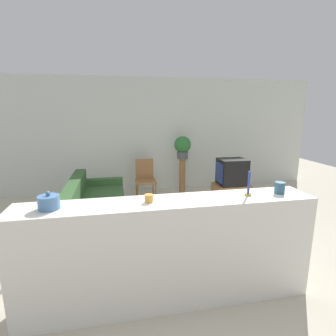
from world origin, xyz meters
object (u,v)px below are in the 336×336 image
Objects in this scene: potted_plant at (183,146)px; television at (232,172)px; couch at (95,209)px; wooden_chair at (145,177)px; decorative_bowl at (49,202)px.

television is at bearing -51.01° from potted_plant.
television reaches higher than couch.
wooden_chair is 4.72× the size of decorative_bowl.
potted_plant is (0.89, 0.19, 0.65)m from wooden_chair.
decorative_bowl is at bearing -95.20° from couch.
wooden_chair is (1.01, 1.16, 0.21)m from couch.
potted_plant reaches higher than couch.
potted_plant is at bearing 35.26° from couch.
potted_plant reaches higher than wooden_chair.
potted_plant is at bearing 128.99° from television.
couch is at bearing -144.74° from potted_plant.
television is 2.98× the size of decorative_bowl.
wooden_chair is at bearing 154.89° from television.
television is at bearing 40.70° from decorative_bowl.
television reaches higher than wooden_chair.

